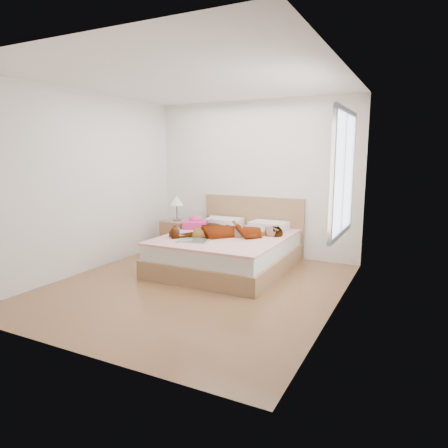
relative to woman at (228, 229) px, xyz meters
The scene contains 11 objects.
ground 1.11m from the woman, 92.49° to the right, with size 4.00×4.00×0.00m, color #532E1A.
woman is the anchor object (origin of this frame).
hair 0.73m from the woman, 141.71° to the left, with size 0.41×0.50×0.07m, color black.
phone 0.64m from the woman, 141.34° to the left, with size 0.05×0.10×0.01m, color silver.
room_shell 2.04m from the woman, 19.39° to the right, with size 4.00×4.00×4.00m.
bed 0.37m from the woman, 107.65° to the left, with size 1.80×2.08×1.00m.
towel 0.83m from the woman, 156.71° to the left, with size 0.45×0.40×0.20m.
magazine 0.62m from the woman, 118.74° to the right, with size 0.50×0.39×0.03m.
coffee_mug 0.38m from the woman, 151.72° to the right, with size 0.11×0.09×0.09m.
plush_toy 0.79m from the woman, 148.38° to the right, with size 0.22×0.27×0.14m.
nightstand 1.39m from the woman, 157.05° to the left, with size 0.52×0.48×1.01m.
Camera 1 is at (2.60, -4.32, 1.72)m, focal length 32.00 mm.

